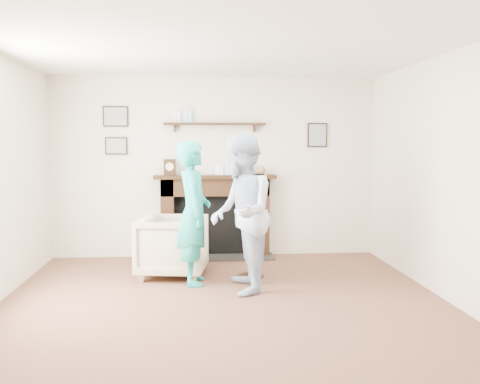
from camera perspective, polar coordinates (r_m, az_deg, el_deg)
name	(u,v)px	position (r m, az deg, el deg)	size (l,w,h in m)	color
ground	(226,310)	(5.24, -1.55, -12.49)	(5.00, 5.00, 0.00)	brown
room_shell	(221,140)	(5.67, -2.02, 5.55)	(4.54, 5.02, 2.52)	#ECE3C9
armchair	(174,276)	(6.55, -7.10, -8.86)	(0.78, 0.80, 0.73)	#B9AD89
man	(241,292)	(5.84, 0.15, -10.58)	(0.82, 0.64, 1.69)	silver
woman	(194,283)	(6.20, -4.92, -9.65)	(0.59, 0.39, 1.61)	#22C1B8
pedestal_table	(251,216)	(6.31, 1.20, -2.54)	(0.37, 0.37, 1.20)	black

